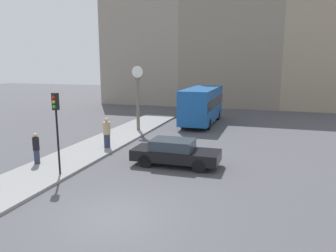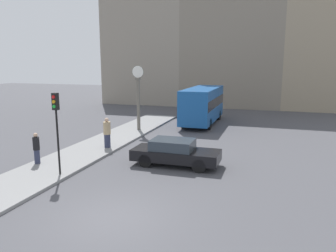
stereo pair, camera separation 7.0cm
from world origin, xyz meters
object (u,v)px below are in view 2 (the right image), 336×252
at_px(street_clock, 138,96).
at_px(pedestrian_tan_coat, 107,133).
at_px(sedan_car, 175,152).
at_px(bus_distant, 203,104).
at_px(pedestrian_black_jacket, 36,148).
at_px(traffic_light_near, 56,117).

height_order(street_clock, pedestrian_tan_coat, street_clock).
bearing_deg(sedan_car, bus_distant, 95.09).
bearing_deg(pedestrian_tan_coat, sedan_car, -20.50).
height_order(pedestrian_tan_coat, pedestrian_black_jacket, pedestrian_tan_coat).
bearing_deg(bus_distant, pedestrian_tan_coat, -110.27).
distance_m(bus_distant, traffic_light_near, 15.64).
xyz_separation_m(sedan_car, bus_distant, (-1.06, 11.94, 1.05)).
relative_size(bus_distant, traffic_light_near, 2.06).
relative_size(sedan_car, bus_distant, 0.57).
relative_size(bus_distant, street_clock, 1.59).
bearing_deg(pedestrian_tan_coat, traffic_light_near, -87.30).
bearing_deg(pedestrian_black_jacket, traffic_light_near, -26.68).
relative_size(pedestrian_tan_coat, pedestrian_black_jacket, 1.14).
relative_size(street_clock, pedestrian_black_jacket, 3.06).
distance_m(sedan_car, bus_distant, 12.03).
bearing_deg(bus_distant, sedan_car, -84.91).
relative_size(traffic_light_near, pedestrian_tan_coat, 2.07).
bearing_deg(traffic_light_near, street_clock, 92.60).
bearing_deg(pedestrian_black_jacket, sedan_car, 18.32).
distance_m(traffic_light_near, pedestrian_black_jacket, 3.01).
height_order(traffic_light_near, pedestrian_tan_coat, traffic_light_near).
bearing_deg(street_clock, sedan_car, -55.34).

